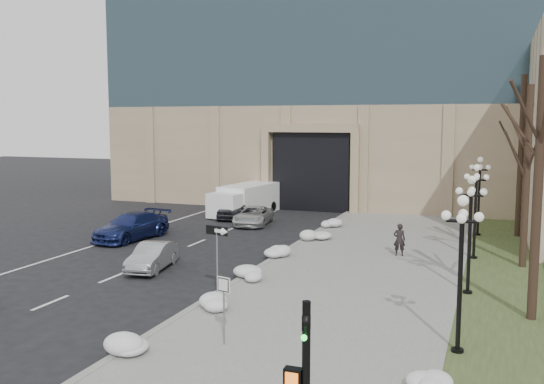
{
  "coord_description": "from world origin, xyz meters",
  "views": [
    {
      "loc": [
        9.12,
        -12.0,
        6.88
      ],
      "look_at": [
        -0.78,
        14.78,
        3.5
      ],
      "focal_mm": 40.0,
      "sensor_mm": 36.0,
      "label": 1
    }
  ],
  "objects_px": {
    "one_way_sign": "(220,240)",
    "keep_sign": "(224,296)",
    "car_e": "(235,207)",
    "box_truck": "(245,200)",
    "lamppost_b": "(470,219)",
    "car_d": "(253,216)",
    "lamppost_d": "(479,185)",
    "lamppost_a": "(461,253)",
    "pedestrian": "(399,240)",
    "lamppost_c": "(476,199)",
    "car_b": "(152,257)",
    "car_c": "(131,226)"
  },
  "relations": [
    {
      "from": "one_way_sign",
      "to": "keep_sign",
      "type": "relative_size",
      "value": 1.31
    },
    {
      "from": "car_e",
      "to": "box_truck",
      "type": "relative_size",
      "value": 0.63
    },
    {
      "from": "car_e",
      "to": "lamppost_b",
      "type": "height_order",
      "value": "lamppost_b"
    },
    {
      "from": "car_d",
      "to": "car_e",
      "type": "relative_size",
      "value": 0.99
    },
    {
      "from": "one_way_sign",
      "to": "lamppost_d",
      "type": "relative_size",
      "value": 0.61
    },
    {
      "from": "box_truck",
      "to": "keep_sign",
      "type": "xyz_separation_m",
      "value": [
        9.67,
        -24.6,
        0.58
      ]
    },
    {
      "from": "car_e",
      "to": "lamppost_b",
      "type": "relative_size",
      "value": 0.93
    },
    {
      "from": "car_e",
      "to": "lamppost_a",
      "type": "xyz_separation_m",
      "value": [
        16.34,
        -20.88,
        2.32
      ]
    },
    {
      "from": "lamppost_a",
      "to": "box_truck",
      "type": "bearing_deg",
      "value": 125.76
    },
    {
      "from": "pedestrian",
      "to": "one_way_sign",
      "type": "distance_m",
      "value": 11.19
    },
    {
      "from": "keep_sign",
      "to": "lamppost_a",
      "type": "relative_size",
      "value": 0.47
    },
    {
      "from": "keep_sign",
      "to": "lamppost_b",
      "type": "height_order",
      "value": "lamppost_b"
    },
    {
      "from": "lamppost_c",
      "to": "car_b",
      "type": "bearing_deg",
      "value": -152.69
    },
    {
      "from": "keep_sign",
      "to": "lamppost_c",
      "type": "bearing_deg",
      "value": 80.9
    },
    {
      "from": "one_way_sign",
      "to": "keep_sign",
      "type": "height_order",
      "value": "one_way_sign"
    },
    {
      "from": "car_b",
      "to": "car_d",
      "type": "relative_size",
      "value": 0.86
    },
    {
      "from": "pedestrian",
      "to": "lamppost_d",
      "type": "xyz_separation_m",
      "value": [
        3.54,
        7.28,
        2.13
      ]
    },
    {
      "from": "one_way_sign",
      "to": "lamppost_d",
      "type": "xyz_separation_m",
      "value": [
        8.84,
        17.02,
        0.69
      ]
    },
    {
      "from": "car_e",
      "to": "lamppost_a",
      "type": "relative_size",
      "value": 0.93
    },
    {
      "from": "lamppost_a",
      "to": "car_d",
      "type": "bearing_deg",
      "value": 126.99
    },
    {
      "from": "box_truck",
      "to": "lamppost_c",
      "type": "height_order",
      "value": "lamppost_c"
    },
    {
      "from": "car_e",
      "to": "keep_sign",
      "type": "relative_size",
      "value": 1.99
    },
    {
      "from": "car_c",
      "to": "car_d",
      "type": "bearing_deg",
      "value": 62.77
    },
    {
      "from": "lamppost_c",
      "to": "lamppost_b",
      "type": "bearing_deg",
      "value": -90.0
    },
    {
      "from": "lamppost_a",
      "to": "lamppost_c",
      "type": "xyz_separation_m",
      "value": [
        0.0,
        13.0,
        0.0
      ]
    },
    {
      "from": "car_c",
      "to": "one_way_sign",
      "type": "xyz_separation_m",
      "value": [
        10.01,
        -9.18,
        1.62
      ]
    },
    {
      "from": "pedestrian",
      "to": "lamppost_b",
      "type": "relative_size",
      "value": 0.34
    },
    {
      "from": "car_d",
      "to": "lamppost_d",
      "type": "bearing_deg",
      "value": -5.19
    },
    {
      "from": "car_c",
      "to": "pedestrian",
      "type": "distance_m",
      "value": 15.33
    },
    {
      "from": "pedestrian",
      "to": "keep_sign",
      "type": "xyz_separation_m",
      "value": [
        -3.15,
        -14.11,
        0.69
      ]
    },
    {
      "from": "lamppost_c",
      "to": "car_d",
      "type": "bearing_deg",
      "value": 158.09
    },
    {
      "from": "lamppost_d",
      "to": "one_way_sign",
      "type": "bearing_deg",
      "value": -117.45
    },
    {
      "from": "car_d",
      "to": "car_e",
      "type": "height_order",
      "value": "car_e"
    },
    {
      "from": "car_b",
      "to": "car_e",
      "type": "relative_size",
      "value": 0.85
    },
    {
      "from": "car_b",
      "to": "one_way_sign",
      "type": "bearing_deg",
      "value": -43.11
    },
    {
      "from": "keep_sign",
      "to": "lamppost_d",
      "type": "relative_size",
      "value": 0.47
    },
    {
      "from": "car_d",
      "to": "lamppost_d",
      "type": "distance_m",
      "value": 14.29
    },
    {
      "from": "car_d",
      "to": "lamppost_c",
      "type": "distance_m",
      "value": 15.34
    },
    {
      "from": "car_b",
      "to": "lamppost_d",
      "type": "distance_m",
      "value": 19.65
    },
    {
      "from": "car_b",
      "to": "lamppost_b",
      "type": "xyz_separation_m",
      "value": [
        13.89,
        0.67,
        2.45
      ]
    },
    {
      "from": "car_e",
      "to": "lamppost_c",
      "type": "bearing_deg",
      "value": -34.1
    },
    {
      "from": "keep_sign",
      "to": "car_c",
      "type": "bearing_deg",
      "value": 147.04
    },
    {
      "from": "car_b",
      "to": "lamppost_b",
      "type": "height_order",
      "value": "lamppost_b"
    },
    {
      "from": "keep_sign",
      "to": "lamppost_b",
      "type": "xyz_separation_m",
      "value": [
        6.69,
        8.39,
        1.45
      ]
    },
    {
      "from": "car_b",
      "to": "lamppost_b",
      "type": "distance_m",
      "value": 14.12
    },
    {
      "from": "lamppost_b",
      "to": "box_truck",
      "type": "bearing_deg",
      "value": 135.26
    },
    {
      "from": "one_way_sign",
      "to": "lamppost_d",
      "type": "bearing_deg",
      "value": 76.32
    },
    {
      "from": "lamppost_a",
      "to": "lamppost_c",
      "type": "distance_m",
      "value": 13.0
    },
    {
      "from": "car_b",
      "to": "lamppost_c",
      "type": "height_order",
      "value": "lamppost_c"
    },
    {
      "from": "lamppost_c",
      "to": "lamppost_d",
      "type": "bearing_deg",
      "value": 90.0
    }
  ]
}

